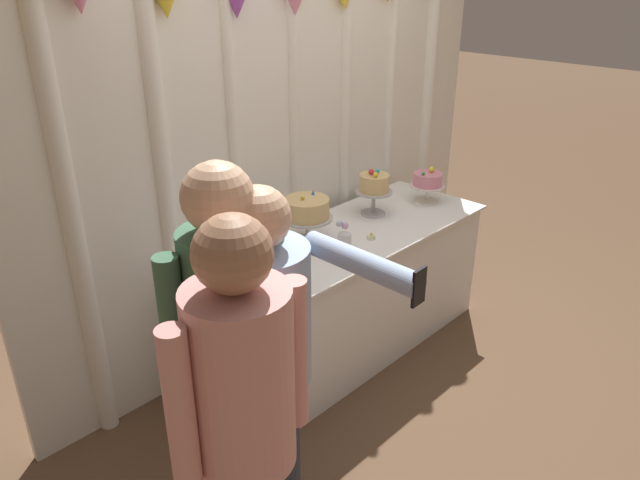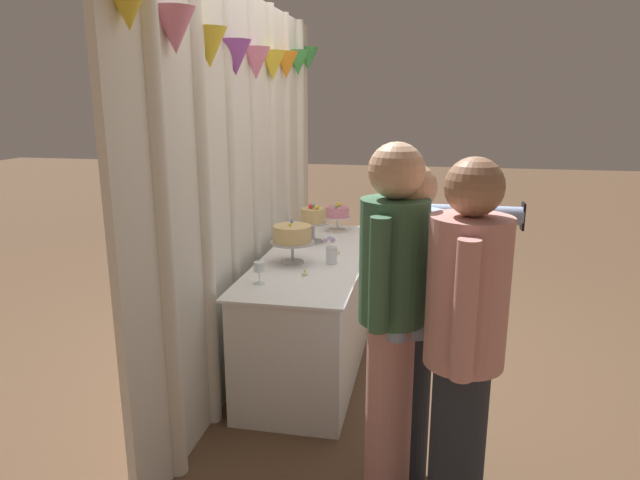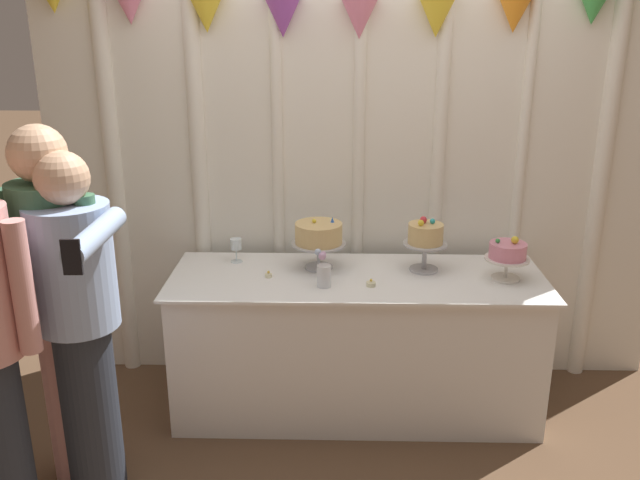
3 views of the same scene
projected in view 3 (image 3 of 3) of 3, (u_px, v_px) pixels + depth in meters
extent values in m
plane|color=brown|center=(355.00, 416.00, 3.59)|extent=(24.00, 24.00, 0.00)
cube|color=white|center=(356.00, 170.00, 3.71)|extent=(3.45, 0.04, 2.45)
cylinder|color=white|center=(114.00, 170.00, 3.72)|extent=(0.09, 0.09, 2.45)
cylinder|color=white|center=(199.00, 170.00, 3.71)|extent=(0.09, 0.09, 2.45)
cylinder|color=white|center=(278.00, 171.00, 3.70)|extent=(0.06, 0.06, 2.45)
cylinder|color=white|center=(358.00, 171.00, 3.69)|extent=(0.07, 0.07, 2.45)
cylinder|color=white|center=(438.00, 171.00, 3.68)|extent=(0.07, 0.07, 2.45)
cylinder|color=white|center=(520.00, 172.00, 3.67)|extent=(0.06, 0.06, 2.45)
cylinder|color=white|center=(601.00, 172.00, 3.66)|extent=(0.09, 0.09, 2.45)
cone|color=pink|center=(130.00, 4.00, 3.41)|extent=(0.19, 0.19, 0.20)
cone|color=yellow|center=(206.00, 12.00, 3.41)|extent=(0.19, 0.19, 0.20)
cone|color=purple|center=(283.00, 17.00, 3.41)|extent=(0.19, 0.19, 0.20)
cone|color=pink|center=(359.00, 19.00, 3.40)|extent=(0.19, 0.19, 0.20)
cone|color=yellow|center=(436.00, 17.00, 3.39)|extent=(0.19, 0.19, 0.20)
cone|color=orange|center=(514.00, 12.00, 3.38)|extent=(0.19, 0.19, 0.20)
cone|color=green|center=(593.00, 4.00, 3.35)|extent=(0.19, 0.19, 0.20)
cube|color=white|center=(356.00, 344.00, 3.56)|extent=(1.88, 0.64, 0.75)
cube|color=white|center=(357.00, 277.00, 3.44)|extent=(1.93, 0.69, 0.01)
cylinder|color=#B2B2B7|center=(319.00, 267.00, 3.55)|extent=(0.15, 0.15, 0.01)
cylinder|color=#B2B2B7|center=(319.00, 255.00, 3.52)|extent=(0.02, 0.02, 0.12)
cylinder|color=#B2B2B7|center=(319.00, 244.00, 3.50)|extent=(0.29, 0.29, 0.01)
cylinder|color=#DBB775|center=(319.00, 233.00, 3.49)|extent=(0.25, 0.25, 0.11)
cone|color=blue|center=(332.00, 220.00, 3.48)|extent=(0.02, 0.02, 0.03)
sphere|color=yellow|center=(314.00, 221.00, 3.47)|extent=(0.02, 0.02, 0.02)
cylinder|color=#B2B2B7|center=(424.00, 269.00, 3.51)|extent=(0.15, 0.15, 0.01)
cylinder|color=#B2B2B7|center=(424.00, 257.00, 3.49)|extent=(0.02, 0.02, 0.13)
cylinder|color=#B2B2B7|center=(425.00, 244.00, 3.47)|extent=(0.23, 0.23, 0.01)
cylinder|color=#DBB775|center=(426.00, 234.00, 3.45)|extent=(0.18, 0.18, 0.10)
sphere|color=#2DB2B7|center=(432.00, 221.00, 3.43)|extent=(0.03, 0.03, 0.03)
sphere|color=#DB333D|center=(423.00, 220.00, 3.44)|extent=(0.04, 0.04, 0.04)
sphere|color=yellow|center=(421.00, 223.00, 3.40)|extent=(0.03, 0.03, 0.03)
cylinder|color=silver|center=(505.00, 278.00, 3.39)|extent=(0.14, 0.14, 0.01)
cylinder|color=silver|center=(506.00, 268.00, 3.38)|extent=(0.02, 0.02, 0.09)
cylinder|color=silver|center=(507.00, 259.00, 3.36)|extent=(0.22, 0.22, 0.01)
cylinder|color=pink|center=(508.00, 251.00, 3.35)|extent=(0.18, 0.18, 0.08)
sphere|color=yellow|center=(515.00, 240.00, 3.32)|extent=(0.04, 0.04, 0.04)
sphere|color=green|center=(498.00, 241.00, 3.33)|extent=(0.02, 0.02, 0.02)
cylinder|color=silver|center=(237.00, 261.00, 3.64)|extent=(0.06, 0.06, 0.00)
cylinder|color=silver|center=(236.00, 255.00, 3.63)|extent=(0.01, 0.01, 0.07)
cylinder|color=silver|center=(236.00, 244.00, 3.61)|extent=(0.06, 0.06, 0.06)
cylinder|color=silver|center=(324.00, 276.00, 3.29)|extent=(0.07, 0.07, 0.11)
sphere|color=silver|center=(318.00, 252.00, 3.26)|extent=(0.03, 0.03, 0.03)
sphere|color=#CC9EC6|center=(323.00, 254.00, 3.30)|extent=(0.03, 0.03, 0.03)
sphere|color=#CC9EC6|center=(322.00, 256.00, 3.25)|extent=(0.04, 0.04, 0.04)
cylinder|color=beige|center=(269.00, 275.00, 3.42)|extent=(0.04, 0.04, 0.02)
sphere|color=#F9CC4C|center=(268.00, 272.00, 3.41)|extent=(0.01, 0.01, 0.01)
cylinder|color=beige|center=(371.00, 284.00, 3.31)|extent=(0.05, 0.05, 0.02)
sphere|color=#F9CC4C|center=(371.00, 280.00, 3.30)|extent=(0.01, 0.01, 0.01)
cylinder|color=#D6938E|center=(70.00, 392.00, 3.00)|extent=(0.25, 0.25, 0.86)
cylinder|color=#3D6B4C|center=(50.00, 245.00, 2.78)|extent=(0.35, 0.35, 0.54)
sphere|color=tan|center=(37.00, 153.00, 2.66)|extent=(0.23, 0.23, 0.23)
cylinder|color=#3D6B4C|center=(11.00, 243.00, 2.83)|extent=(0.08, 0.08, 0.47)
cylinder|color=#3D6B4C|center=(90.00, 251.00, 2.74)|extent=(0.08, 0.08, 0.47)
cylinder|color=#282D38|center=(91.00, 407.00, 2.95)|extent=(0.28, 0.28, 0.80)
cylinder|color=#93ADD6|center=(73.00, 267.00, 2.74)|extent=(0.39, 0.39, 0.53)
sphere|color=tan|center=(62.00, 178.00, 2.62)|extent=(0.22, 0.22, 0.22)
cube|color=#232328|center=(57.00, 274.00, 2.59)|extent=(0.04, 0.01, 0.34)
cylinder|color=#93ADD6|center=(26.00, 265.00, 2.78)|extent=(0.08, 0.08, 0.46)
cylinder|color=#93ADD6|center=(96.00, 235.00, 2.42)|extent=(0.08, 0.46, 0.08)
cube|color=black|center=(72.00, 257.00, 2.20)|extent=(0.06, 0.01, 0.12)
cylinder|color=#282D38|center=(0.00, 440.00, 2.74)|extent=(0.25, 0.25, 0.78)
cylinder|color=#D6938E|center=(23.00, 288.00, 2.50)|extent=(0.08, 0.08, 0.52)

